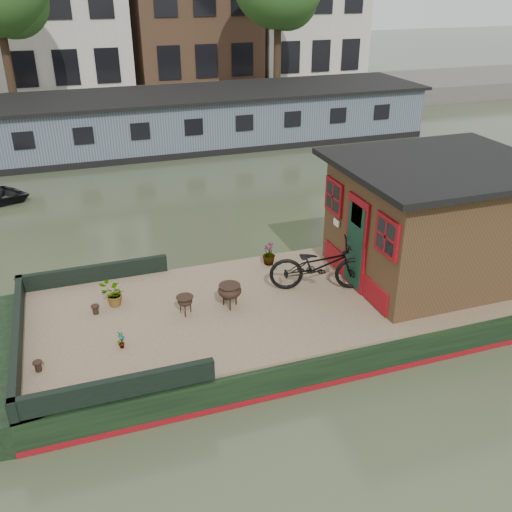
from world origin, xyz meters
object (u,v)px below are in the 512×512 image
object	(u,v)px
brazier_rear	(185,305)
cabin	(435,219)
bicycle	(319,265)
brazier_front	(230,296)

from	to	relation	value
brazier_rear	cabin	bearing A→B (deg)	-0.61
cabin	brazier_rear	size ratio (longest dim) A/B	10.81
bicycle	brazier_rear	size ratio (longest dim) A/B	5.33
cabin	bicycle	bearing A→B (deg)	176.69
bicycle	brazier_front	world-z (taller)	bicycle
cabin	brazier_front	bearing A→B (deg)	179.52
bicycle	cabin	bearing A→B (deg)	-76.08
brazier_rear	brazier_front	bearing A→B (deg)	-1.23
bicycle	brazier_rear	bearing A→B (deg)	109.06
bicycle	brazier_front	bearing A→B (deg)	110.44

